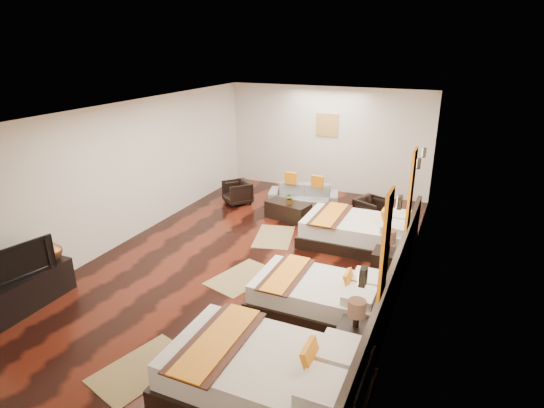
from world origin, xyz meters
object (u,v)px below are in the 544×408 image
at_px(nightstand_b, 386,261).
at_px(figurine, 50,249).
at_px(sofa, 304,195).
at_px(table_plant, 290,198).
at_px(bed_mid, 319,295).
at_px(armchair_left, 237,192).
at_px(tv, 19,260).
at_px(armchair_right, 372,211).
at_px(tv_console, 16,296).
at_px(bed_far, 359,232).
at_px(nightstand_a, 355,338).
at_px(bed_near, 267,376).
at_px(coffee_table, 288,211).

relative_size(nightstand_b, figurine, 2.41).
xyz_separation_m(sofa, table_plant, (0.07, -1.13, 0.29)).
height_order(bed_mid, armchair_left, bed_mid).
height_order(tv, armchair_right, tv).
relative_size(tv_console, sofa, 1.05).
xyz_separation_m(nightstand_b, tv_console, (-4.95, -3.29, -0.04)).
xyz_separation_m(bed_far, nightstand_b, (0.75, -1.15, 0.03)).
bearing_deg(nightstand_b, bed_far, 122.97).
bearing_deg(armchair_right, sofa, 97.43).
bearing_deg(sofa, tv, -125.12).
bearing_deg(armchair_right, nightstand_b, -138.21).
height_order(nightstand_a, tv_console, nightstand_a).
bearing_deg(nightstand_a, figurine, -176.47).
bearing_deg(bed_near, armchair_left, 120.76).
height_order(nightstand_b, tv, tv).
xyz_separation_m(armchair_right, coffee_table, (-1.82, -0.50, -0.10)).
relative_size(bed_mid, armchair_right, 3.02).
distance_m(tv, coffee_table, 5.60).
relative_size(bed_far, tv_console, 1.22).
distance_m(bed_mid, armchair_right, 3.80).
height_order(figurine, armchair_left, figurine).
bearing_deg(coffee_table, sofa, 90.00).
height_order(bed_mid, figurine, figurine).
height_order(bed_mid, nightstand_a, nightstand_a).
height_order(armchair_left, coffee_table, armchair_left).
xyz_separation_m(bed_near, nightstand_a, (0.75, 1.10, -0.01)).
bearing_deg(figurine, nightstand_b, 27.46).
bearing_deg(bed_far, nightstand_a, -77.67).
relative_size(bed_far, coffee_table, 2.20).
xyz_separation_m(bed_mid, sofa, (-1.83, 4.35, -0.01)).
bearing_deg(nightstand_b, armchair_left, 150.44).
relative_size(figurine, armchair_right, 0.57).
height_order(nightstand_a, tv, tv).
bearing_deg(tv, bed_near, -80.25).
bearing_deg(armchair_right, table_plant, 132.40).
bearing_deg(armchair_left, nightstand_b, 10.77).
height_order(nightstand_b, coffee_table, nightstand_b).
bearing_deg(sofa, figurine, -127.58).
xyz_separation_m(nightstand_b, sofa, (-2.58, 2.94, -0.07)).
relative_size(bed_far, nightstand_b, 2.42).
relative_size(bed_mid, sofa, 1.16).
height_order(bed_far, table_plant, bed_far).
height_order(tv_console, armchair_left, armchair_left).
xyz_separation_m(bed_far, table_plant, (-1.76, 0.66, 0.25)).
height_order(sofa, armchair_right, armchair_right).
relative_size(armchair_left, armchair_right, 0.97).
bearing_deg(armchair_left, tv, -57.42).
distance_m(armchair_right, coffee_table, 1.89).
height_order(nightstand_b, tv_console, nightstand_b).
distance_m(bed_near, sofa, 6.56).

